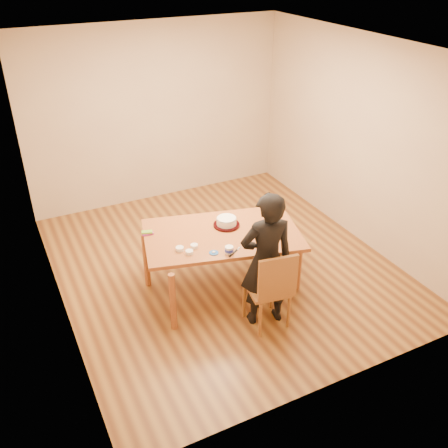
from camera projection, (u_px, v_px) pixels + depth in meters
name	position (u px, v px, depth m)	size (l,w,h in m)	color
room_shell	(210.00, 158.00, 6.05)	(4.00, 4.50, 2.70)	#5D3417
dining_table	(222.00, 235.00, 5.68)	(1.76, 1.04, 0.04)	brown
dining_chair	(267.00, 288.00, 5.28)	(0.41, 0.41, 0.04)	brown
cake_plate	(227.00, 225.00, 5.82)	(0.31, 0.31, 0.02)	red
cake	(227.00, 221.00, 5.79)	(0.23, 0.23, 0.07)	white
frosting_dome	(227.00, 218.00, 5.77)	(0.23, 0.23, 0.03)	white
frosting_tub	(229.00, 250.00, 5.30)	(0.09, 0.09, 0.08)	white
frosting_lid	(214.00, 253.00, 5.32)	(0.10, 0.10, 0.01)	#194BA3
frosting_dollop	(214.00, 252.00, 5.31)	(0.04, 0.04, 0.02)	white
ramekin_green	(189.00, 252.00, 5.30)	(0.08, 0.08, 0.04)	white
ramekin_yellow	(194.00, 246.00, 5.40)	(0.08, 0.08, 0.04)	white
ramekin_multi	(180.00, 249.00, 5.35)	(0.09, 0.09, 0.04)	white
candy_box_pink	(148.00, 234.00, 5.65)	(0.13, 0.06, 0.02)	#CC3076
candy_box_green	(147.00, 232.00, 5.64)	(0.12, 0.06, 0.02)	green
spatula	(233.00, 253.00, 5.31)	(0.17, 0.02, 0.01)	black
person	(266.00, 260.00, 5.15)	(0.57, 0.37, 1.56)	black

